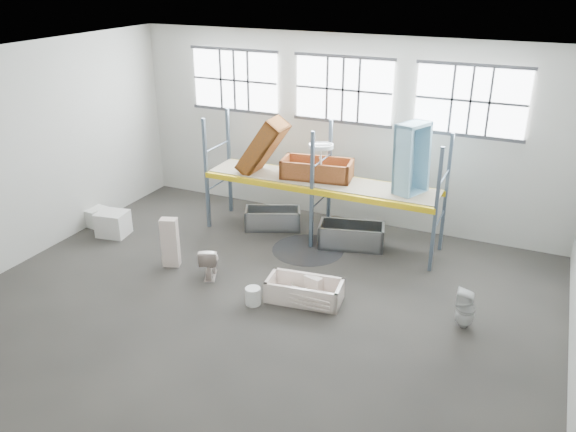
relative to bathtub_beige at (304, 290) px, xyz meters
The scene contains 33 objects.
floor 1.02m from the bathtub_beige, 149.95° to the right, with size 12.00×10.00×0.10m, color #423E38.
ceiling 4.91m from the bathtub_beige, 149.95° to the right, with size 12.00×10.00×0.10m, color silver.
wall_back 5.16m from the bathtub_beige, 100.50° to the left, with size 12.00×0.10×5.00m, color #B2B0A6.
wall_front 6.04m from the bathtub_beige, 98.68° to the right, with size 12.00×0.10×5.00m, color #A5A498.
wall_left 7.27m from the bathtub_beige, behind, with size 0.10×10.00×5.00m, color #B0AEA3.
window_left 6.89m from the bathtub_beige, 132.27° to the left, with size 2.60×0.04×1.60m, color white.
window_mid 5.64m from the bathtub_beige, 100.75° to the left, with size 2.60×0.04×1.60m, color white.
window_right 6.06m from the bathtub_beige, 62.12° to the left, with size 2.60×0.04×1.60m, color white.
rack_upright_la 4.71m from the bathtub_beige, 147.91° to the left, with size 0.08×0.08×3.00m, color slate.
rack_upright_lb 5.42m from the bathtub_beige, 136.80° to the left, with size 0.08×0.08×3.00m, color slate.
rack_upright_ma 2.85m from the bathtub_beige, 109.32° to the left, with size 0.08×0.08×3.00m, color slate.
rack_upright_mb 3.92m from the bathtub_beige, 103.17° to the left, with size 0.08×0.08×3.00m, color slate.
rack_upright_ra 3.47m from the bathtub_beige, 48.21° to the left, with size 0.08×0.08×3.00m, color slate.
rack_upright_rb 4.39m from the bathtub_beige, 59.17° to the left, with size 0.08×0.08×3.00m, color slate.
rack_beam_front 2.85m from the bathtub_beige, 109.32° to the left, with size 6.00×0.10×0.14m, color yellow.
rack_beam_back 3.92m from the bathtub_beige, 103.17° to the left, with size 6.00×0.10×0.14m, color yellow.
shelf_deck 3.41m from the bathtub_beige, 105.68° to the left, with size 5.90×1.10×0.03m, color gray.
wet_patch 2.38m from the bathtub_beige, 110.92° to the left, with size 1.80×1.80×0.00m, color black.
bathtub_beige is the anchor object (origin of this frame).
cistern_spare 0.27m from the bathtub_beige, 66.87° to the left, with size 0.38×0.18×0.36m, color #C2AFA2.
sink_in_tub 0.32m from the bathtub_beige, 126.48° to the left, with size 0.44×0.44×0.15m, color beige.
toilet_beige 2.38m from the bathtub_beige, behind, with size 0.42×0.74×0.75m, color beige.
cistern_tall 3.50m from the bathtub_beige, behind, with size 0.39×0.25×1.20m, color beige.
toilet_white 3.27m from the bathtub_beige, ahead, with size 0.37×0.37×0.81m, color silver.
steel_tub_left 3.79m from the bathtub_beige, 126.14° to the left, with size 1.47×0.69×0.54m, color #B7BBC1, non-canonical shape.
steel_tub_right 2.87m from the bathtub_beige, 88.70° to the left, with size 1.62×0.76×0.59m, color #979B9F, non-canonical shape.
rust_tub_flat 3.65m from the bathtub_beige, 107.85° to the left, with size 1.76×0.83×0.50m, color #9C4A2C, non-canonical shape.
rust_tub_tilted 4.29m from the bathtub_beige, 129.78° to the left, with size 1.62×0.76×0.45m, color #98480F, non-canonical shape.
sink_on_shelf 3.49m from the bathtub_beige, 105.71° to the left, with size 0.60×0.46×0.53m, color white.
blue_tub_upright 4.03m from the bathtub_beige, 66.39° to the left, with size 1.74×0.82×0.49m, color #7FB1C8, non-canonical shape.
bucket 1.10m from the bathtub_beige, 147.19° to the right, with size 0.32×0.32×0.38m, color silver.
carton_near 5.92m from the bathtub_beige, behind, with size 0.75×0.64×0.64m, color silver.
carton_far 6.92m from the bathtub_beige, 169.76° to the left, with size 0.58×0.58×0.48m, color silver.
Camera 1 is at (4.95, -9.35, 6.59)m, focal length 36.28 mm.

